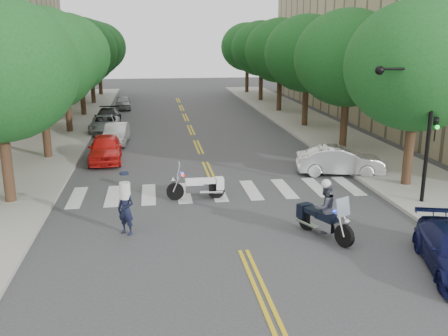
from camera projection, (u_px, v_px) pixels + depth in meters
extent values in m
plane|color=#38383A|center=(243.00, 251.00, 16.38)|extent=(140.00, 140.00, 0.00)
cube|color=#9E9991|center=(60.00, 132.00, 36.11)|extent=(5.00, 60.00, 0.15)
cube|color=#9E9991|center=(313.00, 126.00, 38.71)|extent=(5.00, 60.00, 0.15)
cylinder|color=#382316|center=(7.00, 166.00, 20.49)|extent=(0.44, 0.44, 3.32)
cylinder|color=#382316|center=(46.00, 130.00, 28.14)|extent=(0.44, 0.44, 3.32)
ellipsoid|color=#164D1B|center=(39.00, 60.00, 27.14)|extent=(6.40, 6.40, 5.76)
cylinder|color=#382316|center=(68.00, 110.00, 35.80)|extent=(0.44, 0.44, 3.32)
ellipsoid|color=#164D1B|center=(64.00, 55.00, 34.80)|extent=(6.40, 6.40, 5.76)
cylinder|color=#382316|center=(83.00, 97.00, 43.45)|extent=(0.44, 0.44, 3.32)
ellipsoid|color=#164D1B|center=(79.00, 51.00, 42.45)|extent=(6.40, 6.40, 5.76)
cylinder|color=#382316|center=(93.00, 88.00, 51.11)|extent=(0.44, 0.44, 3.32)
ellipsoid|color=#164D1B|center=(90.00, 49.00, 50.11)|extent=(6.40, 6.40, 5.76)
cylinder|color=#382316|center=(100.00, 81.00, 58.76)|extent=(0.44, 0.44, 3.32)
ellipsoid|color=#164D1B|center=(98.00, 47.00, 57.76)|extent=(6.40, 6.40, 5.76)
cylinder|color=#382316|center=(409.00, 152.00, 22.90)|extent=(0.44, 0.44, 3.32)
ellipsoid|color=#164D1B|center=(417.00, 66.00, 21.90)|extent=(6.40, 6.40, 5.76)
cylinder|color=#382316|center=(344.00, 123.00, 30.56)|extent=(0.44, 0.44, 3.32)
ellipsoid|color=#164D1B|center=(348.00, 58.00, 29.56)|extent=(6.40, 6.40, 5.76)
cylinder|color=#382316|center=(305.00, 106.00, 38.21)|extent=(0.44, 0.44, 3.32)
ellipsoid|color=#164D1B|center=(307.00, 53.00, 37.21)|extent=(6.40, 6.40, 5.76)
cylinder|color=#382316|center=(279.00, 94.00, 45.87)|extent=(0.44, 0.44, 3.32)
ellipsoid|color=#164D1B|center=(280.00, 50.00, 44.87)|extent=(6.40, 6.40, 5.76)
cylinder|color=#382316|center=(261.00, 86.00, 53.52)|extent=(0.44, 0.44, 3.32)
ellipsoid|color=#164D1B|center=(261.00, 48.00, 52.52)|extent=(6.40, 6.40, 5.76)
cylinder|color=#382316|center=(247.00, 79.00, 61.17)|extent=(0.44, 0.44, 3.32)
ellipsoid|color=#164D1B|center=(247.00, 47.00, 60.17)|extent=(6.40, 6.40, 5.76)
cylinder|color=black|center=(429.00, 134.00, 20.08)|extent=(0.16, 0.16, 6.00)
cylinder|color=black|center=(407.00, 69.00, 19.25)|extent=(2.40, 0.10, 0.10)
sphere|color=black|center=(380.00, 70.00, 19.12)|extent=(0.36, 0.36, 0.36)
imported|color=black|center=(435.00, 129.00, 20.07)|extent=(0.16, 0.20, 1.00)
sphere|color=#0CCC26|center=(437.00, 127.00, 19.90)|extent=(0.18, 0.18, 0.18)
cylinder|color=black|center=(344.00, 236.00, 16.58)|extent=(0.47, 0.77, 0.77)
cylinder|color=black|center=(307.00, 220.00, 18.06)|extent=(0.51, 0.79, 0.77)
cube|color=silver|center=(324.00, 223.00, 17.34)|extent=(0.76, 1.08, 0.36)
cube|color=black|center=(327.00, 217.00, 17.17)|extent=(0.70, 0.89, 0.25)
cube|color=black|center=(314.00, 211.00, 17.68)|extent=(0.67, 0.76, 0.18)
cube|color=black|center=(305.00, 210.00, 18.13)|extent=(0.60, 0.52, 0.51)
cube|color=#8C99A5|center=(343.00, 207.00, 16.45)|extent=(0.59, 0.40, 0.62)
cube|color=red|center=(341.00, 210.00, 16.73)|extent=(0.15, 0.15, 0.09)
cube|color=#0C26E5|center=(335.00, 212.00, 16.59)|extent=(0.15, 0.15, 0.09)
imported|color=#474C56|center=(325.00, 208.00, 17.19)|extent=(1.07, 0.98, 1.79)
sphere|color=silver|center=(326.00, 184.00, 16.97)|extent=(0.34, 0.34, 0.34)
cylinder|color=black|center=(175.00, 191.00, 21.37)|extent=(0.75, 0.15, 0.75)
cylinder|color=black|center=(216.00, 190.00, 21.61)|extent=(0.75, 0.20, 0.75)
cube|color=silver|center=(197.00, 188.00, 21.46)|extent=(0.99, 0.35, 0.35)
cube|color=white|center=(194.00, 182.00, 21.38)|extent=(0.77, 0.40, 0.24)
cube|color=white|center=(208.00, 181.00, 21.46)|extent=(0.61, 0.44, 0.18)
cube|color=white|center=(220.00, 183.00, 21.56)|extent=(0.33, 0.49, 0.50)
cube|color=#8C99A5|center=(178.00, 170.00, 21.14)|extent=(0.17, 0.55, 0.60)
cube|color=red|center=(183.00, 175.00, 21.09)|extent=(0.11, 0.11, 0.09)
cube|color=#0C26E5|center=(182.00, 174.00, 21.35)|extent=(0.11, 0.11, 0.09)
imported|color=black|center=(126.00, 210.00, 17.53)|extent=(0.80, 0.76, 1.83)
imported|color=silver|center=(340.00, 161.00, 25.22)|extent=(4.56, 2.39, 1.43)
imported|color=red|center=(105.00, 148.00, 27.87)|extent=(1.94, 4.45, 1.49)
imported|color=white|center=(116.00, 134.00, 32.50)|extent=(1.61, 4.05, 1.31)
imported|color=#9D9EA4|center=(105.00, 124.00, 36.40)|extent=(2.04, 4.41, 1.22)
imported|color=black|center=(108.00, 118.00, 38.78)|extent=(1.90, 4.65, 1.35)
imported|color=gray|center=(123.00, 102.00, 47.98)|extent=(1.67, 3.79, 1.27)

